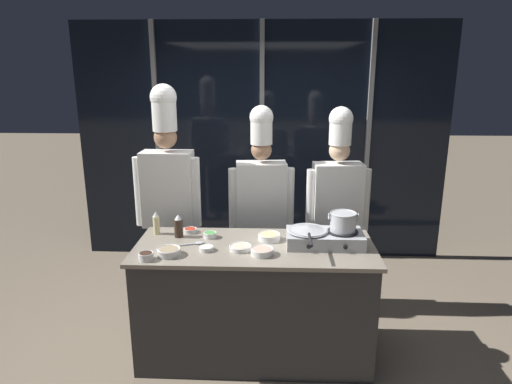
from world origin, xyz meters
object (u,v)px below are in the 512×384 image
at_px(chef_head, 168,186).
at_px(chef_sous, 261,197).
at_px(prep_bowl_scallions, 210,235).
at_px(prep_bowl_bean_sprouts, 206,248).
at_px(stock_pot, 343,221).
at_px(portable_stove, 325,238).
at_px(prep_bowl_chicken, 240,247).
at_px(prep_bowl_ginger, 269,236).
at_px(prep_bowl_mushrooms, 169,251).
at_px(prep_bowl_soy_glaze, 146,256).
at_px(squeeze_bottle_soy, 178,226).
at_px(serving_spoon_slotted, 195,243).
at_px(frying_pan, 308,228).
at_px(chef_line, 337,198).
at_px(prep_bowl_shrimp, 262,251).
at_px(squeeze_bottle_oil, 156,223).
at_px(prep_bowl_chili_flakes, 190,230).

height_order(chef_head, chef_sous, chef_head).
distance_m(prep_bowl_scallions, chef_sous, 0.75).
bearing_deg(prep_bowl_bean_sprouts, stock_pot, 8.09).
bearing_deg(portable_stove, prep_bowl_chicken, -169.10).
distance_m(prep_bowl_bean_sprouts, prep_bowl_ginger, 0.51).
bearing_deg(prep_bowl_mushrooms, prep_bowl_soy_glaze, -147.94).
bearing_deg(squeeze_bottle_soy, prep_bowl_mushrooms, -89.68).
relative_size(prep_bowl_scallions, serving_spoon_slotted, 0.46).
xyz_separation_m(serving_spoon_slotted, chef_head, (-0.35, 0.66, 0.27)).
xyz_separation_m(frying_pan, prep_bowl_ginger, (-0.29, 0.09, -0.10)).
height_order(frying_pan, prep_bowl_scallions, frying_pan).
xyz_separation_m(prep_bowl_ginger, prep_bowl_mushrooms, (-0.71, -0.32, -0.00)).
height_order(prep_bowl_chicken, serving_spoon_slotted, prep_bowl_chicken).
distance_m(squeeze_bottle_soy, prep_bowl_mushrooms, 0.37).
height_order(squeeze_bottle_soy, chef_line, chef_line).
height_order(portable_stove, prep_bowl_mushrooms, portable_stove).
bearing_deg(prep_bowl_scallions, chef_sous, 58.67).
distance_m(portable_stove, prep_bowl_bean_sprouts, 0.89).
bearing_deg(stock_pot, prep_bowl_bean_sprouts, -171.91).
bearing_deg(prep_bowl_mushrooms, stock_pot, 10.61).
height_order(prep_bowl_shrimp, chef_line, chef_line).
height_order(frying_pan, prep_bowl_shrimp, frying_pan).
distance_m(frying_pan, prep_bowl_chicken, 0.52).
bearing_deg(frying_pan, chef_head, 151.69).
distance_m(prep_bowl_soy_glaze, prep_bowl_shrimp, 0.81).
distance_m(squeeze_bottle_oil, chef_line, 1.60).
xyz_separation_m(portable_stove, frying_pan, (-0.13, -0.01, 0.08)).
bearing_deg(squeeze_bottle_soy, prep_bowl_chicken, -26.09).
height_order(prep_bowl_chili_flakes, prep_bowl_scallions, prep_bowl_scallions).
distance_m(squeeze_bottle_soy, prep_bowl_soy_glaze, 0.48).
xyz_separation_m(squeeze_bottle_oil, prep_bowl_ginger, (0.91, -0.10, -0.06)).
height_order(prep_bowl_bean_sprouts, prep_bowl_ginger, prep_bowl_ginger).
xyz_separation_m(prep_bowl_bean_sprouts, prep_bowl_ginger, (0.46, 0.23, 0.01)).
distance_m(prep_bowl_bean_sprouts, prep_bowl_mushrooms, 0.27).
bearing_deg(chef_sous, chef_head, 3.06).
bearing_deg(squeeze_bottle_oil, chef_head, 89.74).
xyz_separation_m(frying_pan, prep_bowl_chicken, (-0.50, -0.12, -0.11)).
distance_m(prep_bowl_soy_glaze, chef_line, 1.79).
bearing_deg(prep_bowl_ginger, prep_bowl_chili_flakes, 167.73).
bearing_deg(portable_stove, chef_head, 154.29).
height_order(squeeze_bottle_soy, prep_bowl_bean_sprouts, squeeze_bottle_soy).
height_order(portable_stove, chef_line, chef_line).
height_order(stock_pot, prep_bowl_chicken, stock_pot).
height_order(portable_stove, stock_pot, stock_pot).
relative_size(prep_bowl_chili_flakes, chef_line, 0.06).
xyz_separation_m(portable_stove, prep_bowl_mushrooms, (-1.13, -0.24, -0.03)).
xyz_separation_m(prep_bowl_shrimp, serving_spoon_slotted, (-0.51, 0.18, -0.02)).
distance_m(prep_bowl_bean_sprouts, chef_line, 1.37).
xyz_separation_m(prep_bowl_soy_glaze, chef_head, (-0.05, 0.96, 0.25)).
relative_size(portable_stove, prep_bowl_ginger, 3.30).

